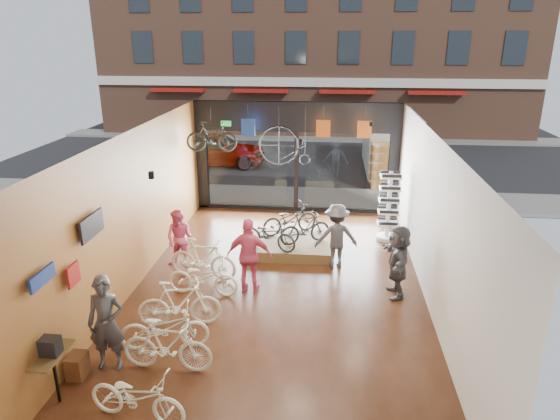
# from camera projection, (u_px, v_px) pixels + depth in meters

# --- Properties ---
(ground_plane) EXTENTS (7.00, 12.00, 0.04)m
(ground_plane) POSITION_uv_depth(u_px,v_px,m) (278.00, 291.00, 12.19)
(ground_plane) COLOR black
(ground_plane) RESTS_ON ground
(ceiling) EXTENTS (7.00, 12.00, 0.04)m
(ceiling) POSITION_uv_depth(u_px,v_px,m) (278.00, 135.00, 10.91)
(ceiling) COLOR black
(ceiling) RESTS_ON ground
(wall_left) EXTENTS (0.04, 12.00, 3.80)m
(wall_left) POSITION_uv_depth(u_px,v_px,m) (131.00, 212.00, 11.89)
(wall_left) COLOR olive
(wall_left) RESTS_ON ground
(wall_right) EXTENTS (0.04, 12.00, 3.80)m
(wall_right) POSITION_uv_depth(u_px,v_px,m) (433.00, 223.00, 11.21)
(wall_right) COLOR beige
(wall_right) RESTS_ON ground
(wall_back) EXTENTS (7.00, 0.04, 3.80)m
(wall_back) POSITION_uv_depth(u_px,v_px,m) (224.00, 392.00, 5.90)
(wall_back) COLOR beige
(wall_back) RESTS_ON ground
(storefront) EXTENTS (7.00, 0.26, 3.80)m
(storefront) POSITION_uv_depth(u_px,v_px,m) (296.00, 157.00, 17.18)
(storefront) COLOR black
(storefront) RESTS_ON ground
(exit_sign) EXTENTS (0.35, 0.06, 0.18)m
(exit_sign) POSITION_uv_depth(u_px,v_px,m) (226.00, 123.00, 16.92)
(exit_sign) COLOR #198C26
(exit_sign) RESTS_ON storefront
(street_road) EXTENTS (30.00, 18.00, 0.02)m
(street_road) POSITION_uv_depth(u_px,v_px,m) (308.00, 153.00, 26.26)
(street_road) COLOR black
(street_road) RESTS_ON ground
(sidewalk_near) EXTENTS (30.00, 2.40, 0.12)m
(sidewalk_near) POSITION_uv_depth(u_px,v_px,m) (298.00, 197.00, 18.92)
(sidewalk_near) COLOR slate
(sidewalk_near) RESTS_ON ground
(sidewalk_far) EXTENTS (30.00, 2.00, 0.12)m
(sidewalk_far) POSITION_uv_depth(u_px,v_px,m) (312.00, 137.00, 29.99)
(sidewalk_far) COLOR slate
(sidewalk_far) RESTS_ON ground
(opposite_building) EXTENTS (26.00, 5.00, 14.00)m
(opposite_building) POSITION_uv_depth(u_px,v_px,m) (316.00, 15.00, 30.03)
(opposite_building) COLOR brown
(opposite_building) RESTS_ON ground
(street_car) EXTENTS (4.68, 1.88, 1.59)m
(street_car) POSITION_uv_depth(u_px,v_px,m) (215.00, 149.00, 23.59)
(street_car) COLOR gray
(street_car) RESTS_ON street_road
(box_truck) EXTENTS (2.18, 6.54, 2.58)m
(box_truck) POSITION_uv_depth(u_px,v_px,m) (393.00, 147.00, 21.70)
(box_truck) COLOR silver
(box_truck) RESTS_ON street_road
(floor_bike_0) EXTENTS (1.77, 0.89, 0.89)m
(floor_bike_0) POSITION_uv_depth(u_px,v_px,m) (137.00, 397.00, 7.94)
(floor_bike_0) COLOR #ECE6C7
(floor_bike_0) RESTS_ON ground_plane
(floor_bike_1) EXTENTS (1.73, 0.55, 1.03)m
(floor_bike_1) POSITION_uv_depth(u_px,v_px,m) (167.00, 346.00, 9.13)
(floor_bike_1) COLOR #ECE6C7
(floor_bike_1) RESTS_ON ground_plane
(floor_bike_2) EXTENTS (1.83, 0.95, 0.91)m
(floor_bike_2) POSITION_uv_depth(u_px,v_px,m) (165.00, 328.00, 9.79)
(floor_bike_2) COLOR #ECE6C7
(floor_bike_2) RESTS_ON ground_plane
(floor_bike_3) EXTENTS (1.84, 0.86, 1.06)m
(floor_bike_3) POSITION_uv_depth(u_px,v_px,m) (179.00, 304.00, 10.52)
(floor_bike_3) COLOR #ECE6C7
(floor_bike_3) RESTS_ON ground_plane
(floor_bike_4) EXTENTS (1.74, 0.70, 0.90)m
(floor_bike_4) POSITION_uv_depth(u_px,v_px,m) (203.00, 277.00, 11.84)
(floor_bike_4) COLOR #ECE6C7
(floor_bike_4) RESTS_ON ground_plane
(floor_bike_5) EXTENTS (1.85, 0.80, 1.07)m
(floor_bike_5) POSITION_uv_depth(u_px,v_px,m) (203.00, 259.00, 12.62)
(floor_bike_5) COLOR #ECE6C7
(floor_bike_5) RESTS_ON ground_plane
(display_platform) EXTENTS (2.40, 1.80, 0.30)m
(display_platform) POSITION_uv_depth(u_px,v_px,m) (292.00, 246.00, 14.36)
(display_platform) COLOR brown
(display_platform) RESTS_ON ground_plane
(display_bike_left) EXTENTS (1.70, 1.10, 0.85)m
(display_bike_left) POSITION_uv_depth(u_px,v_px,m) (269.00, 235.00, 13.66)
(display_bike_left) COLOR black
(display_bike_left) RESTS_ON display_platform
(display_bike_mid) EXTENTS (1.55, 1.07, 0.91)m
(display_bike_mid) POSITION_uv_depth(u_px,v_px,m) (305.00, 228.00, 14.02)
(display_bike_mid) COLOR black
(display_bike_mid) RESTS_ON display_platform
(display_bike_right) EXTENTS (1.79, 1.39, 0.91)m
(display_bike_right) POSITION_uv_depth(u_px,v_px,m) (290.00, 219.00, 14.72)
(display_bike_right) COLOR black
(display_bike_right) RESTS_ON display_platform
(customer_0) EXTENTS (0.72, 0.51, 1.86)m
(customer_0) POSITION_uv_depth(u_px,v_px,m) (106.00, 323.00, 9.09)
(customer_0) COLOR #3F3F44
(customer_0) RESTS_ON ground_plane
(customer_1) EXTENTS (0.88, 0.74, 1.59)m
(customer_1) POSITION_uv_depth(u_px,v_px,m) (180.00, 239.00, 13.16)
(customer_1) COLOR #CC4C72
(customer_1) RESTS_ON ground_plane
(customer_2) EXTENTS (1.10, 0.47, 1.86)m
(customer_2) POSITION_uv_depth(u_px,v_px,m) (250.00, 256.00, 11.84)
(customer_2) COLOR #CC4C72
(customer_2) RESTS_ON ground_plane
(customer_3) EXTENTS (1.22, 0.82, 1.76)m
(customer_3) POSITION_uv_depth(u_px,v_px,m) (336.00, 236.00, 13.14)
(customer_3) COLOR #3F3F44
(customer_3) RESTS_ON ground_plane
(customer_5) EXTENTS (0.60, 1.67, 1.77)m
(customer_5) POSITION_uv_depth(u_px,v_px,m) (398.00, 261.00, 11.67)
(customer_5) COLOR #3F3F44
(customer_5) RESTS_ON ground_plane
(sunglasses_rack) EXTENTS (0.64, 0.53, 2.12)m
(sunglasses_rack) POSITION_uv_depth(u_px,v_px,m) (389.00, 206.00, 14.89)
(sunglasses_rack) COLOR white
(sunglasses_rack) RESTS_ON ground_plane
(wall_merch) EXTENTS (0.40, 2.40, 2.60)m
(wall_merch) POSITION_uv_depth(u_px,v_px,m) (66.00, 310.00, 8.79)
(wall_merch) COLOR navy
(wall_merch) RESTS_ON wall_left
(penny_farthing) EXTENTS (1.59, 0.06, 1.27)m
(penny_farthing) POSITION_uv_depth(u_px,v_px,m) (287.00, 147.00, 15.94)
(penny_farthing) COLOR black
(penny_farthing) RESTS_ON ceiling
(hung_bike) EXTENTS (1.61, 0.56, 0.95)m
(hung_bike) POSITION_uv_depth(u_px,v_px,m) (211.00, 136.00, 15.39)
(hung_bike) COLOR black
(hung_bike) RESTS_ON ceiling
(jersey_left) EXTENTS (0.45, 0.03, 0.55)m
(jersey_left) POSITION_uv_depth(u_px,v_px,m) (248.00, 127.00, 16.19)
(jersey_left) COLOR #1E3F99
(jersey_left) RESTS_ON ceiling
(jersey_mid) EXTENTS (0.45, 0.03, 0.55)m
(jersey_mid) POSITION_uv_depth(u_px,v_px,m) (323.00, 129.00, 15.96)
(jersey_mid) COLOR #CC5919
(jersey_mid) RESTS_ON ceiling
(jersey_right) EXTENTS (0.45, 0.03, 0.55)m
(jersey_right) POSITION_uv_depth(u_px,v_px,m) (364.00, 130.00, 15.83)
(jersey_right) COLOR #CC5919
(jersey_right) RESTS_ON ceiling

